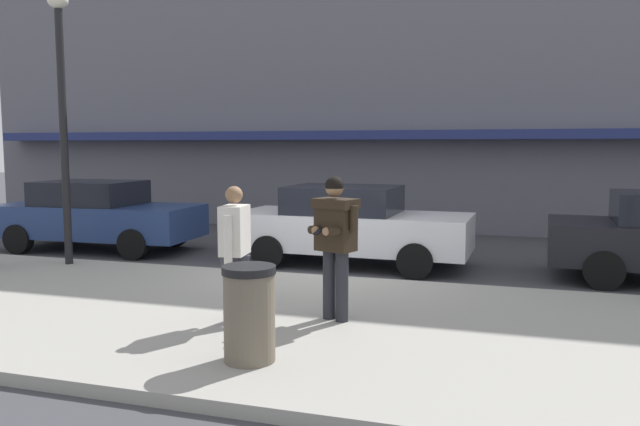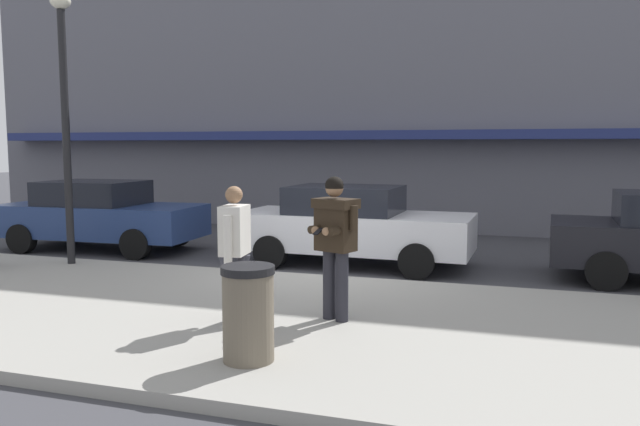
# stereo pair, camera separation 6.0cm
# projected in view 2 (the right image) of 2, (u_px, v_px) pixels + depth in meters

# --- Properties ---
(ground_plane) EXTENTS (80.00, 80.00, 0.00)m
(ground_plane) POSITION_uv_depth(u_px,v_px,m) (321.00, 280.00, 10.81)
(ground_plane) COLOR #3D3D42
(sidewalk) EXTENTS (32.00, 5.30, 0.14)m
(sidewalk) POSITION_uv_depth(u_px,v_px,m) (327.00, 326.00, 7.80)
(sidewalk) COLOR #99968E
(sidewalk) RESTS_ON ground
(curb_paint_line) EXTENTS (28.00, 0.12, 0.01)m
(curb_paint_line) POSITION_uv_depth(u_px,v_px,m) (378.00, 283.00, 10.55)
(curb_paint_line) COLOR silver
(curb_paint_line) RESTS_ON ground
(storefront_facade) EXTENTS (28.00, 4.70, 12.08)m
(storefront_facade) POSITION_uv_depth(u_px,v_px,m) (444.00, 16.00, 17.90)
(storefront_facade) COLOR slate
(storefront_facade) RESTS_ON ground
(parked_sedan_near) EXTENTS (4.57, 2.06, 1.54)m
(parked_sedan_near) POSITION_uv_depth(u_px,v_px,m) (99.00, 215.00, 13.87)
(parked_sedan_near) COLOR navy
(parked_sedan_near) RESTS_ON ground
(parked_sedan_mid) EXTENTS (4.55, 2.04, 1.54)m
(parked_sedan_mid) POSITION_uv_depth(u_px,v_px,m) (352.00, 225.00, 12.08)
(parked_sedan_mid) COLOR silver
(parked_sedan_mid) RESTS_ON ground
(man_texting_on_phone) EXTENTS (0.61, 0.65, 1.81)m
(man_texting_on_phone) POSITION_uv_depth(u_px,v_px,m) (335.00, 232.00, 7.70)
(man_texting_on_phone) COLOR #23232B
(man_texting_on_phone) RESTS_ON sidewalk
(pedestrian_in_light_coat) EXTENTS (0.36, 0.60, 1.70)m
(pedestrian_in_light_coat) POSITION_uv_depth(u_px,v_px,m) (235.00, 246.00, 7.57)
(pedestrian_in_light_coat) COLOR #33333D
(pedestrian_in_light_coat) RESTS_ON sidewalk
(street_lamp_post) EXTENTS (0.36, 0.36, 4.88)m
(street_lamp_post) POSITION_uv_depth(u_px,v_px,m) (65.00, 100.00, 11.28)
(street_lamp_post) COLOR black
(street_lamp_post) RESTS_ON sidewalk
(trash_bin) EXTENTS (0.55, 0.55, 0.98)m
(trash_bin) POSITION_uv_depth(u_px,v_px,m) (248.00, 313.00, 6.29)
(trash_bin) COLOR #665B4C
(trash_bin) RESTS_ON sidewalk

